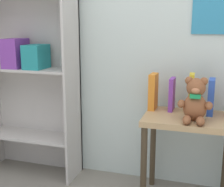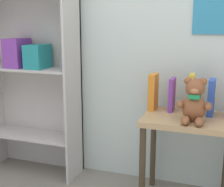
{
  "view_description": "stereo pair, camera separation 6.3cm",
  "coord_description": "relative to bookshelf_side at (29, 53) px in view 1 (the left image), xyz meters",
  "views": [
    {
      "loc": [
        0.35,
        -0.73,
        1.17
      ],
      "look_at": [
        -0.26,
        1.25,
        0.7
      ],
      "focal_mm": 50.0,
      "sensor_mm": 36.0,
      "label": 1
    },
    {
      "loc": [
        0.41,
        -0.71,
        1.17
      ],
      "look_at": [
        -0.26,
        1.25,
        0.7
      ],
      "focal_mm": 50.0,
      "sensor_mm": 36.0,
      "label": 2
    }
  ],
  "objects": [
    {
      "name": "wall_back",
      "position": [
        0.94,
        0.15,
        0.31
      ],
      "size": [
        4.8,
        0.07,
        2.5
      ],
      "color": "silver",
      "rests_on": "ground_plane"
    },
    {
      "name": "bookshelf_side",
      "position": [
        0.0,
        0.0,
        0.0
      ],
      "size": [
        0.74,
        0.28,
        1.66
      ],
      "color": "#BCB7B2",
      "rests_on": "ground_plane"
    },
    {
      "name": "display_table",
      "position": [
        1.2,
        -0.14,
        -0.46
      ],
      "size": [
        0.56,
        0.39,
        0.59
      ],
      "color": "tan",
      "rests_on": "ground_plane"
    },
    {
      "name": "teddy_bear",
      "position": [
        1.24,
        -0.22,
        -0.23
      ],
      "size": [
        0.2,
        0.19,
        0.27
      ],
      "color": "brown",
      "rests_on": "display_table"
    },
    {
      "name": "book_standing_orange",
      "position": [
        0.95,
        -0.03,
        -0.23
      ],
      "size": [
        0.05,
        0.12,
        0.24
      ],
      "primitive_type": "cube",
      "rotation": [
        0.0,
        0.0,
        -0.05
      ],
      "color": "orange",
      "rests_on": "display_table"
    },
    {
      "name": "book_standing_purple",
      "position": [
        1.08,
        -0.02,
        -0.24
      ],
      "size": [
        0.03,
        0.12,
        0.22
      ],
      "primitive_type": "cube",
      "rotation": [
        0.0,
        0.0,
        -0.03
      ],
      "color": "purple",
      "rests_on": "display_table"
    },
    {
      "name": "book_standing_yellow",
      "position": [
        1.2,
        -0.04,
        -0.22
      ],
      "size": [
        0.04,
        0.11,
        0.26
      ],
      "primitive_type": "cube",
      "rotation": [
        0.0,
        0.0,
        0.04
      ],
      "color": "gold",
      "rests_on": "display_table"
    },
    {
      "name": "book_standing_blue",
      "position": [
        1.33,
        -0.04,
        -0.23
      ],
      "size": [
        0.04,
        0.13,
        0.23
      ],
      "primitive_type": "cube",
      "rotation": [
        0.0,
        0.0,
        -0.03
      ],
      "color": "#2D51B7",
      "rests_on": "display_table"
    }
  ]
}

